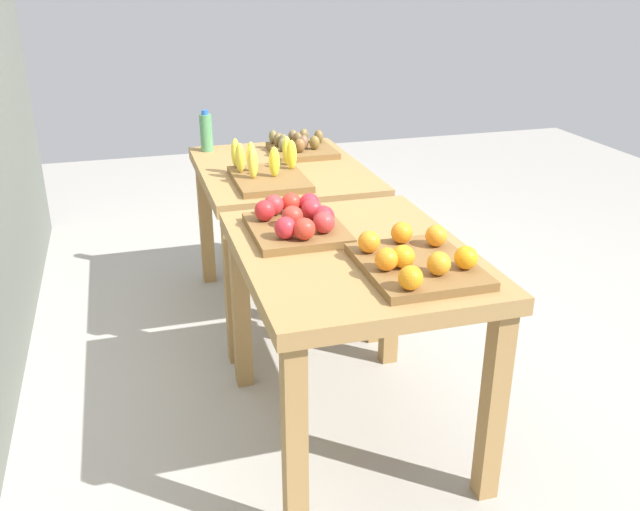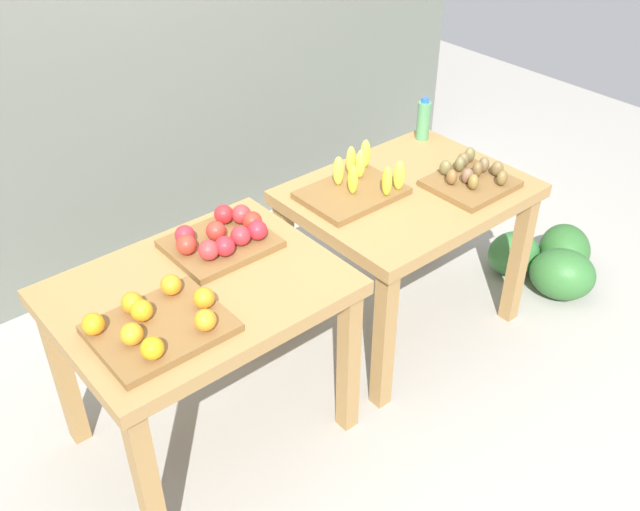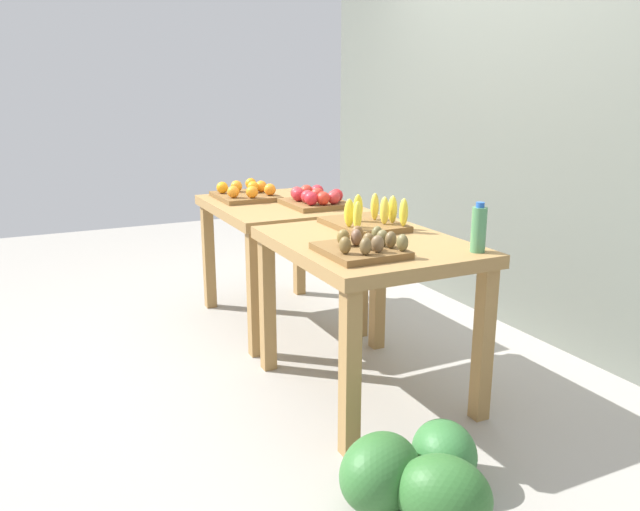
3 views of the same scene
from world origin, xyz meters
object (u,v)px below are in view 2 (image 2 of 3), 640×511
at_px(banana_crate, 356,185).
at_px(kiwi_bin, 471,178).
at_px(display_table_right, 407,210).
at_px(water_bottle, 423,120).
at_px(watermelon_pile, 550,260).
at_px(display_table_left, 200,310).
at_px(orange_bin, 158,323).
at_px(apple_bin, 222,237).

relative_size(banana_crate, kiwi_bin, 1.22).
relative_size(display_table_right, water_bottle, 4.76).
bearing_deg(kiwi_bin, water_bottle, 69.13).
bearing_deg(display_table_right, banana_crate, 151.45).
distance_m(water_bottle, watermelon_pile, 1.06).
bearing_deg(display_table_left, orange_bin, -150.45).
bearing_deg(kiwi_bin, display_table_right, 146.10).
relative_size(display_table_left, water_bottle, 4.76).
xyz_separation_m(display_table_left, orange_bin, (-0.23, -0.13, 0.15)).
height_order(banana_crate, water_bottle, water_bottle).
height_order(display_table_right, apple_bin, apple_bin).
height_order(display_table_right, water_bottle, water_bottle).
bearing_deg(water_bottle, kiwi_bin, -110.87).
bearing_deg(display_table_right, display_table_left, 180.00).
bearing_deg(display_table_right, water_bottle, 36.96).
xyz_separation_m(banana_crate, kiwi_bin, (0.45, -0.28, -0.01)).
distance_m(display_table_right, orange_bin, 1.37).
height_order(apple_bin, banana_crate, banana_crate).
relative_size(kiwi_bin, water_bottle, 1.65).
xyz_separation_m(apple_bin, watermelon_pile, (1.78, -0.43, -0.70)).
distance_m(kiwi_bin, water_bottle, 0.51).
xyz_separation_m(orange_bin, kiwi_bin, (1.59, -0.02, -0.00)).
relative_size(apple_bin, kiwi_bin, 1.11).
distance_m(orange_bin, watermelon_pile, 2.34).
xyz_separation_m(display_table_left, kiwi_bin, (1.35, -0.16, 0.15)).
height_order(display_table_left, watermelon_pile, display_table_left).
bearing_deg(kiwi_bin, orange_bin, 179.11).
xyz_separation_m(display_table_left, display_table_right, (1.12, 0.00, 0.00)).
height_order(display_table_left, apple_bin, apple_bin).
bearing_deg(water_bottle, display_table_left, -168.55).
distance_m(display_table_left, kiwi_bin, 1.37).
distance_m(banana_crate, water_bottle, 0.66).
height_order(apple_bin, watermelon_pile, apple_bin).
distance_m(apple_bin, water_bottle, 1.33).
bearing_deg(display_table_left, kiwi_bin, -6.63).
relative_size(orange_bin, banana_crate, 1.01).
relative_size(water_bottle, watermelon_pile, 0.32).
height_order(display_table_left, display_table_right, same).
bearing_deg(orange_bin, apple_bin, 32.18).
bearing_deg(orange_bin, display_table_right, 5.59).
xyz_separation_m(apple_bin, water_bottle, (1.32, 0.16, 0.06)).
height_order(orange_bin, watermelon_pile, orange_bin).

